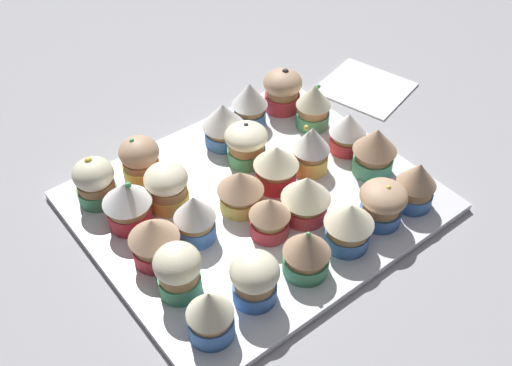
% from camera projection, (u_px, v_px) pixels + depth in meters
% --- Properties ---
extents(ground_plane, '(1.80, 1.80, 0.03)m').
position_uv_depth(ground_plane, '(256.00, 211.00, 0.87)').
color(ground_plane, '#9E9EA3').
extents(baking_tray, '(0.47, 0.40, 0.01)m').
position_uv_depth(baking_tray, '(256.00, 201.00, 0.86)').
color(baking_tray, silver).
rests_on(baking_tray, ground_plane).
extents(cupcake_0, '(0.06, 0.06, 0.07)m').
position_uv_depth(cupcake_0, '(282.00, 90.00, 0.99)').
color(cupcake_0, '#D1333D').
rests_on(cupcake_0, baking_tray).
extents(cupcake_1, '(0.06, 0.06, 0.08)m').
position_uv_depth(cupcake_1, '(250.00, 103.00, 0.95)').
color(cupcake_1, '#477AC6').
rests_on(cupcake_1, baking_tray).
extents(cupcake_2, '(0.07, 0.07, 0.07)m').
position_uv_depth(cupcake_2, '(223.00, 123.00, 0.92)').
color(cupcake_2, '#477AC6').
rests_on(cupcake_2, baking_tray).
extents(cupcake_3, '(0.06, 0.06, 0.07)m').
position_uv_depth(cupcake_3, '(140.00, 158.00, 0.87)').
color(cupcake_3, '#EFC651').
rests_on(cupcake_3, baking_tray).
extents(cupcake_4, '(0.06, 0.06, 0.07)m').
position_uv_depth(cupcake_4, '(95.00, 181.00, 0.83)').
color(cupcake_4, '#4C9E6B').
rests_on(cupcake_4, baking_tray).
extents(cupcake_5, '(0.06, 0.06, 0.08)m').
position_uv_depth(cupcake_5, '(313.00, 105.00, 0.95)').
color(cupcake_5, '#4C9E6B').
rests_on(cupcake_5, baking_tray).
extents(cupcake_6, '(0.07, 0.07, 0.07)m').
position_uv_depth(cupcake_6, '(246.00, 143.00, 0.89)').
color(cupcake_6, '#4C9E6B').
rests_on(cupcake_6, baking_tray).
extents(cupcake_7, '(0.06, 0.06, 0.07)m').
position_uv_depth(cupcake_7, '(167.00, 186.00, 0.82)').
color(cupcake_7, '#EFC651').
rests_on(cupcake_7, baking_tray).
extents(cupcake_8, '(0.07, 0.07, 0.08)m').
position_uv_depth(cupcake_8, '(127.00, 203.00, 0.79)').
color(cupcake_8, '#D1333D').
rests_on(cupcake_8, baking_tray).
extents(cupcake_9, '(0.06, 0.06, 0.07)m').
position_uv_depth(cupcake_9, '(349.00, 132.00, 0.91)').
color(cupcake_9, '#D1333D').
rests_on(cupcake_9, baking_tray).
extents(cupcake_10, '(0.06, 0.06, 0.08)m').
position_uv_depth(cupcake_10, '(310.00, 147.00, 0.87)').
color(cupcake_10, '#EFC651').
rests_on(cupcake_10, baking_tray).
extents(cupcake_11, '(0.07, 0.07, 0.07)m').
position_uv_depth(cupcake_11, '(276.00, 165.00, 0.85)').
color(cupcake_11, '#D1333D').
rests_on(cupcake_11, baking_tray).
extents(cupcake_12, '(0.07, 0.07, 0.07)m').
position_uv_depth(cupcake_12, '(242.00, 190.00, 0.82)').
color(cupcake_12, '#EFC651').
rests_on(cupcake_12, baking_tray).
extents(cupcake_13, '(0.06, 0.06, 0.07)m').
position_uv_depth(cupcake_13, '(195.00, 217.00, 0.77)').
color(cupcake_13, '#477AC6').
rests_on(cupcake_13, baking_tray).
extents(cupcake_14, '(0.07, 0.07, 0.07)m').
position_uv_depth(cupcake_14, '(154.00, 239.00, 0.75)').
color(cupcake_14, '#D1333D').
rests_on(cupcake_14, baking_tray).
extents(cupcake_15, '(0.06, 0.06, 0.08)m').
position_uv_depth(cupcake_15, '(375.00, 150.00, 0.87)').
color(cupcake_15, '#4C9E6B').
rests_on(cupcake_15, baking_tray).
extents(cupcake_16, '(0.07, 0.07, 0.07)m').
position_uv_depth(cupcake_16, '(306.00, 196.00, 0.80)').
color(cupcake_16, '#D1333D').
rests_on(cupcake_16, baking_tray).
extents(cupcake_17, '(0.06, 0.06, 0.06)m').
position_uv_depth(cupcake_17, '(270.00, 216.00, 0.78)').
color(cupcake_17, '#D1333D').
rests_on(cupcake_17, baking_tray).
extents(cupcake_18, '(0.06, 0.06, 0.07)m').
position_uv_depth(cupcake_18, '(178.00, 270.00, 0.71)').
color(cupcake_18, '#4C9E6B').
rests_on(cupcake_18, baking_tray).
extents(cupcake_19, '(0.06, 0.06, 0.07)m').
position_uv_depth(cupcake_19, '(416.00, 184.00, 0.82)').
color(cupcake_19, '#477AC6').
rests_on(cupcake_19, baking_tray).
extents(cupcake_20, '(0.06, 0.06, 0.06)m').
position_uv_depth(cupcake_20, '(382.00, 203.00, 0.80)').
color(cupcake_20, '#477AC6').
rests_on(cupcake_20, baking_tray).
extents(cupcake_21, '(0.07, 0.07, 0.07)m').
position_uv_depth(cupcake_21, '(349.00, 224.00, 0.77)').
color(cupcake_21, '#477AC6').
rests_on(cupcake_21, baking_tray).
extents(cupcake_22, '(0.06, 0.06, 0.07)m').
position_uv_depth(cupcake_22, '(307.00, 251.00, 0.74)').
color(cupcake_22, '#4C9E6B').
rests_on(cupcake_22, baking_tray).
extents(cupcake_23, '(0.06, 0.06, 0.07)m').
position_uv_depth(cupcake_23, '(255.00, 278.00, 0.70)').
color(cupcake_23, '#477AC6').
rests_on(cupcake_23, baking_tray).
extents(cupcake_24, '(0.06, 0.06, 0.08)m').
position_uv_depth(cupcake_24, '(210.00, 313.00, 0.67)').
color(cupcake_24, '#477AC6').
rests_on(cupcake_24, baking_tray).
extents(napkin, '(0.17, 0.18, 0.01)m').
position_uv_depth(napkin, '(365.00, 87.00, 1.07)').
color(napkin, white).
rests_on(napkin, ground_plane).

